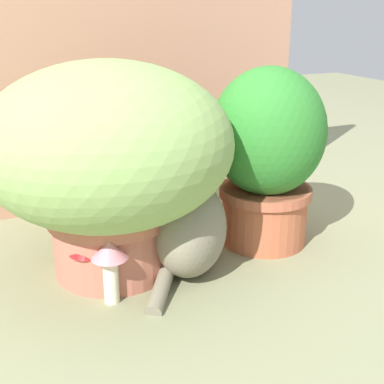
% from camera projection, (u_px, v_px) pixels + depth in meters
% --- Properties ---
extents(ground_plane, '(6.00, 6.00, 0.00)m').
position_uv_depth(ground_plane, '(132.00, 279.00, 1.21)').
color(ground_plane, gray).
extents(cardboard_backdrop, '(1.22, 0.03, 0.95)m').
position_uv_depth(cardboard_backdrop, '(114.00, 50.00, 1.55)').
color(cardboard_backdrop, tan).
rests_on(cardboard_backdrop, ground).
extents(grass_planter, '(0.57, 0.57, 0.50)m').
position_uv_depth(grass_planter, '(108.00, 154.00, 1.17)').
color(grass_planter, '#B56651').
rests_on(grass_planter, ground).
extents(leafy_planter, '(0.29, 0.29, 0.47)m').
position_uv_depth(leafy_planter, '(267.00, 152.00, 1.33)').
color(leafy_planter, '#B45C3D').
rests_on(leafy_planter, ground).
extents(cat, '(0.31, 0.33, 0.32)m').
position_uv_depth(cat, '(191.00, 221.00, 1.23)').
color(cat, gray).
rests_on(cat, ground).
extents(mushroom_ornament_pink, '(0.08, 0.08, 0.14)m').
position_uv_depth(mushroom_ornament_pink, '(110.00, 260.00, 1.09)').
color(mushroom_ornament_pink, '#EDE1C5').
rests_on(mushroom_ornament_pink, ground).
extents(mushroom_ornament_red, '(0.08, 0.08, 0.14)m').
position_uv_depth(mushroom_ornament_red, '(88.00, 251.00, 1.14)').
color(mushroom_ornament_red, '#EFE0C6').
rests_on(mushroom_ornament_red, ground).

